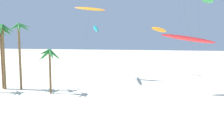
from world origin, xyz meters
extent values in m
cylinder|color=brown|center=(-20.53, 37.37, 5.08)|extent=(0.33, 0.33, 10.17)
cone|color=#287533|center=(-19.62, 37.30, 9.67)|extent=(2.13, 0.72, 1.49)
cone|color=#287533|center=(-20.05, 38.07, 9.57)|extent=(1.59, 1.99, 1.66)
cone|color=#287533|center=(-20.61, 38.13, 9.46)|extent=(0.77, 1.97, 1.82)
cone|color=#287533|center=(-20.01, 36.76, 9.50)|extent=(1.69, 1.85, 1.77)
cylinder|color=brown|center=(-17.34, 37.51, 5.32)|extent=(0.36, 0.36, 10.65)
cone|color=#33843D|center=(-16.41, 37.56, 10.12)|extent=(2.16, 0.68, 1.54)
cone|color=#33843D|center=(-16.77, 38.38, 10.42)|extent=(1.67, 2.15, 1.00)
cone|color=#33843D|center=(-17.71, 38.23, 9.96)|extent=(1.41, 2.02, 1.80)
cone|color=#33843D|center=(-18.29, 37.57, 10.18)|extent=(2.19, 0.69, 1.43)
cone|color=#33843D|center=(-17.66, 36.63, 10.15)|extent=(1.26, 2.21, 1.49)
cone|color=#33843D|center=(-16.83, 36.85, 9.98)|extent=(1.67, 1.94, 1.76)
cylinder|color=brown|center=(-19.92, 37.00, 5.24)|extent=(0.38, 0.38, 10.48)
cone|color=#287533|center=(-19.06, 36.83, 9.75)|extent=(2.16, 0.95, 1.88)
cone|color=#287533|center=(-19.42, 37.85, 9.93)|extent=(1.61, 2.23, 1.59)
cone|color=#287533|center=(-20.54, 37.84, 10.06)|extent=(1.83, 2.19, 1.36)
cone|color=#287533|center=(-19.43, 36.12, 9.96)|extent=(1.58, 2.26, 1.54)
cylinder|color=brown|center=(-11.25, 35.60, 3.30)|extent=(0.31, 0.31, 6.59)
cone|color=#287533|center=(-10.34, 35.53, 5.93)|extent=(2.20, 0.74, 1.78)
cone|color=#287533|center=(-10.83, 36.39, 5.89)|extent=(1.49, 2.13, 1.84)
cone|color=#287533|center=(-11.34, 36.46, 5.86)|extent=(0.77, 2.13, 1.89)
cone|color=#287533|center=(-12.08, 35.91, 5.88)|extent=(2.18, 1.25, 1.85)
cone|color=#287533|center=(-11.98, 35.19, 5.84)|extent=(2.07, 1.51, 1.92)
cone|color=#287533|center=(-11.55, 34.53, 6.39)|extent=(1.17, 2.39, 0.95)
cone|color=#287533|center=(-10.65, 34.82, 6.04)|extent=(1.81, 2.12, 1.59)
ellipsoid|color=red|center=(9.36, 39.25, 8.39)|extent=(8.43, 2.76, 2.12)
ellipsoid|color=purple|center=(9.36, 39.25, 8.43)|extent=(8.40, 2.00, 1.70)
cylinder|color=#4C4C51|center=(10.35, 35.61, 4.14)|extent=(2.01, 7.29, 8.30)
cylinder|color=#4C4C51|center=(9.40, 46.59, 8.68)|extent=(2.22, 8.92, 17.37)
ellipsoid|color=green|center=(12.39, 42.23, 14.40)|extent=(1.70, 4.79, 1.65)
ellipsoid|color=purple|center=(12.39, 42.23, 14.43)|extent=(1.13, 4.72, 0.96)
cylinder|color=#4C4C51|center=(10.45, 40.00, 7.17)|extent=(3.90, 4.48, 14.34)
cylinder|color=#4C4C51|center=(13.62, 54.47, 8.89)|extent=(0.07, 3.29, 17.78)
cylinder|color=#4C4C51|center=(7.72, 26.79, 8.99)|extent=(3.51, 5.35, 17.98)
ellipsoid|color=orange|center=(5.29, 57.52, 10.26)|extent=(4.03, 4.52, 1.90)
ellipsoid|color=green|center=(5.29, 57.52, 10.28)|extent=(3.56, 3.99, 1.15)
cylinder|color=#4C4C51|center=(7.24, 53.63, 5.10)|extent=(3.94, 7.82, 10.21)
ellipsoid|color=#19B2B7|center=(-7.05, 47.94, 10.28)|extent=(3.52, 8.83, 2.29)
ellipsoid|color=white|center=(-7.05, 47.94, 10.32)|extent=(2.89, 8.76, 1.84)
cylinder|color=#4C4C51|center=(-8.78, 46.71, 5.08)|extent=(3.49, 2.48, 10.17)
ellipsoid|color=orange|center=(-8.51, 48.89, 14.21)|extent=(7.14, 2.44, 1.67)
ellipsoid|color=purple|center=(-8.51, 48.89, 14.24)|extent=(7.10, 1.77, 1.25)
cylinder|color=#4C4C51|center=(-8.69, 45.90, 7.07)|extent=(0.37, 5.98, 14.14)
camera|label=1|loc=(4.21, 2.24, 8.79)|focal=37.84mm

